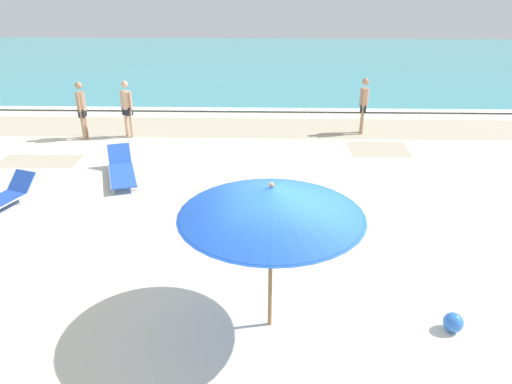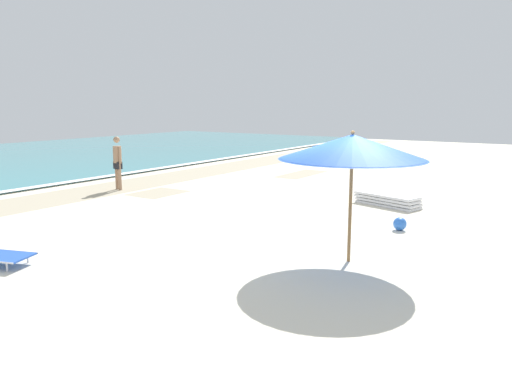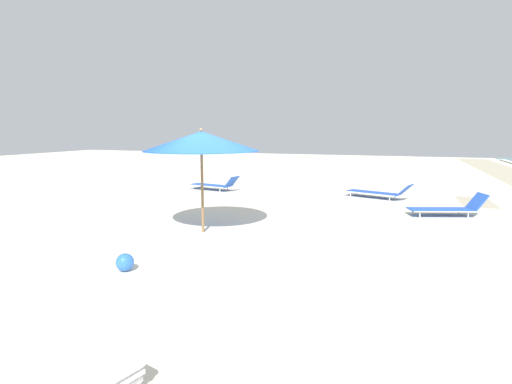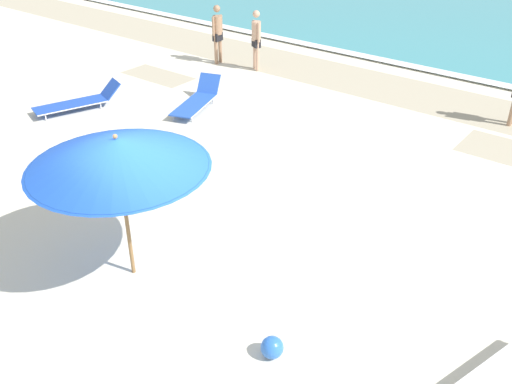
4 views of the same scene
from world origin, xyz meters
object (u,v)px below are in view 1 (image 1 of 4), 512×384
beach_umbrella (271,202)px  beachgoer_wading_adult (127,106)px  beachgoer_strolling_adult (82,107)px  beachgoer_shoreline_child (364,103)px  sun_lounger_beside_umbrella (122,170)px  beach_ball (453,322)px

beach_umbrella → beachgoer_wading_adult: bearing=116.6°
beachgoer_strolling_adult → beach_umbrella: bearing=32.3°
beach_umbrella → beachgoer_wading_adult: beach_umbrella is taller
beachgoer_wading_adult → beachgoer_shoreline_child: bearing=-146.3°
beach_umbrella → beachgoer_shoreline_child: 9.91m
sun_lounger_beside_umbrella → beach_ball: size_ratio=6.90×
beachgoer_wading_adult → beachgoer_shoreline_child: (7.35, 0.56, 0.00)m
sun_lounger_beside_umbrella → beachgoer_shoreline_child: bearing=11.6°
beach_umbrella → beach_ball: bearing=-1.5°
beach_umbrella → beachgoer_wading_adult: size_ratio=1.47×
beachgoer_strolling_adult → beach_ball: size_ratio=5.87×
sun_lounger_beside_umbrella → beach_ball: bearing=-59.2°
sun_lounger_beside_umbrella → beachgoer_wading_adult: size_ratio=1.17×
beach_umbrella → beach_ball: (2.73, -0.07, -1.92)m
beach_umbrella → sun_lounger_beside_umbrella: bearing=124.3°
beach_umbrella → beachgoer_shoreline_child: size_ratio=1.47×
beachgoer_wading_adult → beach_ball: bearing=158.1°
beach_umbrella → sun_lounger_beside_umbrella: beach_umbrella is taller
beach_umbrella → sun_lounger_beside_umbrella: size_ratio=1.25×
beachgoer_strolling_adult → beach_ball: (8.49, -8.72, -0.85)m
beachgoer_strolling_adult → sun_lounger_beside_umbrella: bearing=31.2°
beach_ball → beachgoer_strolling_adult: bearing=134.3°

